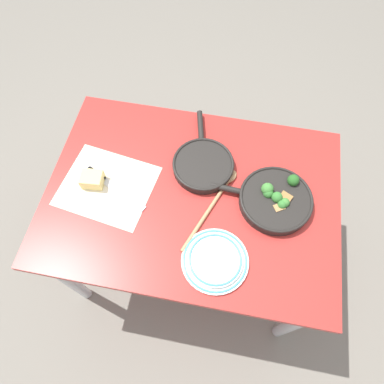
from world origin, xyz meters
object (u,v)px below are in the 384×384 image
(skillet_broccoli, at_px, (275,199))
(dinner_plate_stack, at_px, (215,260))
(cheese_block, at_px, (92,180))
(wooden_spoon, at_px, (216,200))
(grater_knife, at_px, (108,183))
(skillet_eggs, at_px, (203,165))

(skillet_broccoli, xyz_separation_m, dinner_plate_stack, (0.19, 0.28, -0.01))
(cheese_block, bearing_deg, wooden_spoon, -178.53)
(grater_knife, distance_m, cheese_block, 0.06)
(wooden_spoon, height_order, grater_knife, grater_knife)
(wooden_spoon, bearing_deg, dinner_plate_stack, -150.51)
(skillet_eggs, bearing_deg, wooden_spoon, -165.20)
(cheese_block, bearing_deg, grater_knife, -173.14)
(skillet_eggs, relative_size, wooden_spoon, 1.03)
(wooden_spoon, height_order, cheese_block, cheese_block)
(skillet_broccoli, bearing_deg, wooden_spoon, 13.15)
(skillet_broccoli, distance_m, skillet_eggs, 0.32)
(dinner_plate_stack, bearing_deg, wooden_spoon, -81.66)
(wooden_spoon, xyz_separation_m, dinner_plate_stack, (-0.04, 0.24, 0.01))
(grater_knife, relative_size, cheese_block, 3.08)
(skillet_eggs, bearing_deg, dinner_plate_stack, -177.07)
(wooden_spoon, bearing_deg, skillet_broccoli, -59.56)
(cheese_block, bearing_deg, skillet_eggs, -159.86)
(skillet_eggs, height_order, cheese_block, cheese_block)
(grater_knife, height_order, cheese_block, cheese_block)
(wooden_spoon, relative_size, cheese_block, 4.28)
(skillet_broccoli, relative_size, wooden_spoon, 1.04)
(wooden_spoon, xyz_separation_m, grater_knife, (0.44, 0.01, 0.00))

